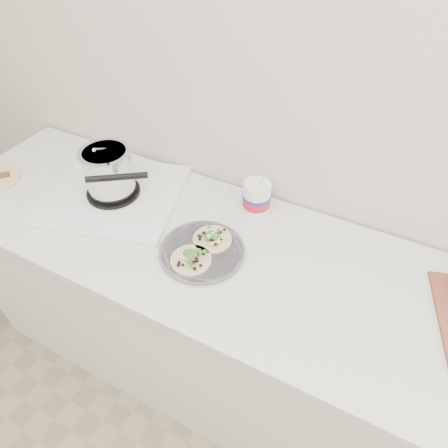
% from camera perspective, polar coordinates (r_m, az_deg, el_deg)
% --- Properties ---
extents(counter, '(2.44, 0.66, 0.90)m').
position_cam_1_polar(counter, '(1.68, 3.29, -14.93)').
color(counter, silver).
rests_on(counter, ground).
extents(stove, '(0.60, 0.57, 0.24)m').
position_cam_1_polar(stove, '(1.55, -15.89, 6.15)').
color(stove, silver).
rests_on(stove, counter).
extents(taco_plate, '(0.28, 0.29, 0.04)m').
position_cam_1_polar(taco_plate, '(1.31, -3.17, -3.60)').
color(taco_plate, '#58575E').
rests_on(taco_plate, counter).
extents(tub, '(0.10, 0.10, 0.23)m').
position_cam_1_polar(tub, '(1.44, 4.78, 4.06)').
color(tub, white).
rests_on(tub, counter).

